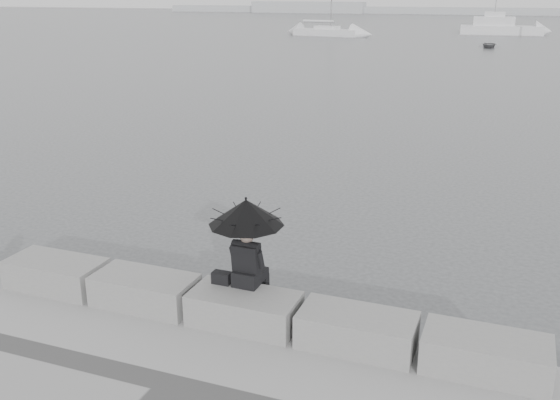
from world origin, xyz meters
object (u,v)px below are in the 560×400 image
at_px(seated_person, 246,223).
at_px(motor_cruiser, 502,27).
at_px(dinghy, 489,45).
at_px(sailboat_left, 327,32).

bearing_deg(seated_person, motor_cruiser, 90.83).
distance_m(motor_cruiser, dinghy, 21.01).
bearing_deg(dinghy, motor_cruiser, 85.65).
xyz_separation_m(motor_cruiser, dinghy, (-0.30, -21.00, -0.65)).
relative_size(seated_person, dinghy, 0.49).
relative_size(sailboat_left, motor_cruiser, 1.27).
relative_size(motor_cruiser, dinghy, 3.57).
height_order(seated_person, sailboat_left, sailboat_left).
bearing_deg(motor_cruiser, sailboat_left, -157.13).
height_order(sailboat_left, dinghy, sailboat_left).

